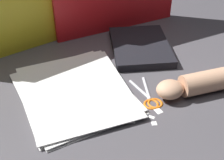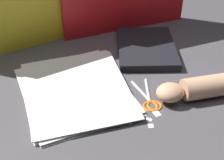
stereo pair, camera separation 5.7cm
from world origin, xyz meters
name	(u,v)px [view 2 (the right image)]	position (x,y,z in m)	size (l,w,h in m)	color
ground_plane	(119,104)	(0.00, 0.00, 0.00)	(6.00, 6.00, 0.00)	#4C494F
paper_stack	(76,90)	(-0.10, 0.10, 0.01)	(0.33, 0.38, 0.02)	white
book_closed	(146,48)	(0.19, 0.23, 0.01)	(0.27, 0.31, 0.03)	black
scissors	(149,99)	(0.09, -0.02, 0.00)	(0.07, 0.15, 0.01)	silver
hand_forearm	(211,86)	(0.27, -0.06, 0.03)	(0.33, 0.11, 0.07)	tan
paper_scrap_near	(130,121)	(0.00, -0.08, 0.00)	(0.03, 0.03, 0.00)	white
paper_scrap_mid	(151,126)	(0.05, -0.11, 0.00)	(0.02, 0.02, 0.00)	white
paper_scrap_far	(157,113)	(0.09, -0.07, 0.00)	(0.02, 0.02, 0.00)	white
paper_scrap_side	(149,119)	(0.06, -0.09, 0.00)	(0.02, 0.02, 0.00)	white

